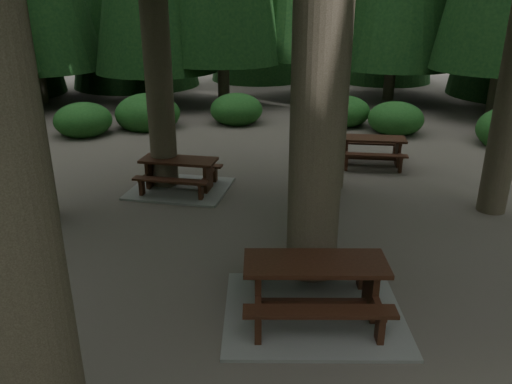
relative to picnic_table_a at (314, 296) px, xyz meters
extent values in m
plane|color=#4B443C|center=(-0.48, 0.97, -0.32)|extent=(80.00, 80.00, 0.00)
cube|color=gray|center=(0.00, 0.00, -0.29)|extent=(2.99, 2.64, 0.05)
cube|color=#331A0F|center=(0.00, 0.00, 0.54)|extent=(2.16, 1.19, 0.07)
cube|color=#331A0F|center=(0.14, 0.67, 0.19)|extent=(2.06, 0.69, 0.06)
cube|color=#331A0F|center=(-0.14, -0.67, 0.19)|extent=(2.06, 0.69, 0.06)
cube|color=#331A0F|center=(-0.80, 0.16, 0.09)|extent=(0.21, 0.63, 0.82)
cube|color=#331A0F|center=(-0.80, 0.16, 0.16)|extent=(0.42, 1.63, 0.07)
cube|color=#331A0F|center=(0.80, -0.16, 0.09)|extent=(0.21, 0.63, 0.82)
cube|color=#331A0F|center=(0.80, -0.16, 0.16)|extent=(0.42, 1.63, 0.07)
cube|color=#331A0F|center=(0.00, 0.00, -0.11)|extent=(1.69, 0.43, 0.09)
cube|color=gray|center=(-1.65, 5.58, -0.29)|extent=(2.86, 2.64, 0.05)
cube|color=#331A0F|center=(-1.65, 5.58, 0.44)|extent=(1.94, 1.34, 0.06)
cube|color=#331A0F|center=(-1.42, 6.14, 0.13)|extent=(1.76, 0.92, 0.05)
cube|color=#331A0F|center=(-1.88, 5.03, 0.13)|extent=(1.76, 0.92, 0.05)
cube|color=#331A0F|center=(-2.32, 5.86, 0.04)|extent=(0.29, 0.54, 0.72)
cube|color=#331A0F|center=(-2.32, 5.86, 0.10)|extent=(0.63, 1.38, 0.06)
cube|color=#331A0F|center=(-0.98, 5.31, 0.04)|extent=(0.29, 0.54, 0.72)
cube|color=#331A0F|center=(-0.98, 5.31, 0.10)|extent=(0.63, 1.38, 0.06)
cube|color=#331A0F|center=(-1.65, 5.58, -0.14)|extent=(1.42, 0.65, 0.08)
cube|color=#331A0F|center=(3.73, 6.54, 0.43)|extent=(1.92, 1.23, 0.06)
cube|color=#331A0F|center=(3.92, 7.11, 0.13)|extent=(1.77, 0.81, 0.05)
cube|color=#331A0F|center=(3.54, 5.98, 0.13)|extent=(1.77, 0.81, 0.05)
cube|color=#331A0F|center=(3.06, 6.77, 0.04)|extent=(0.25, 0.54, 0.72)
cube|color=#331A0F|center=(3.06, 6.77, 0.10)|extent=(0.54, 1.39, 0.06)
cube|color=#331A0F|center=(4.41, 6.31, 0.04)|extent=(0.25, 0.54, 0.72)
cube|color=#331A0F|center=(4.41, 6.31, 0.10)|extent=(0.54, 1.39, 0.06)
cube|color=#331A0F|center=(3.73, 6.54, -0.14)|extent=(1.44, 0.55, 0.08)
ellipsoid|color=#1E541C|center=(5.95, 9.65, 0.08)|extent=(1.90, 1.90, 1.17)
ellipsoid|color=#1E541C|center=(4.66, 11.13, 0.08)|extent=(1.84, 1.84, 1.13)
ellipsoid|color=#1E541C|center=(0.82, 12.21, 0.08)|extent=(1.95, 1.95, 1.20)
ellipsoid|color=#1E541C|center=(-2.42, 12.17, 0.08)|extent=(2.31, 2.31, 1.42)
ellipsoid|color=#1E541C|center=(-4.58, 11.53, 0.08)|extent=(1.93, 1.93, 1.19)
camera|label=1|loc=(-2.05, -5.96, 4.07)|focal=35.00mm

